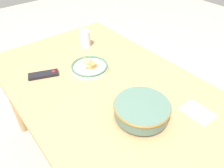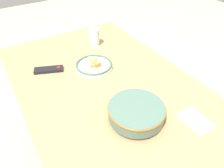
{
  "view_description": "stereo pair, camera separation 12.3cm",
  "coord_description": "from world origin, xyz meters",
  "px_view_note": "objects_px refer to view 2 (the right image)",
  "views": [
    {
      "loc": [
        -0.82,
        0.6,
        1.59
      ],
      "look_at": [
        -0.07,
        0.0,
        0.81
      ],
      "focal_mm": 35.0,
      "sensor_mm": 36.0,
      "label": 1
    },
    {
      "loc": [
        -0.89,
        0.5,
        1.59
      ],
      "look_at": [
        -0.07,
        0.0,
        0.81
      ],
      "focal_mm": 35.0,
      "sensor_mm": 36.0,
      "label": 2
    }
  ],
  "objects_px": {
    "drinking_glass": "(94,37)",
    "noodle_bowl": "(136,112)",
    "food_plate": "(94,65)",
    "tv_remote": "(49,70)"
  },
  "relations": [
    {
      "from": "noodle_bowl",
      "to": "drinking_glass",
      "type": "height_order",
      "value": "drinking_glass"
    },
    {
      "from": "noodle_bowl",
      "to": "drinking_glass",
      "type": "distance_m",
      "value": 0.8
    },
    {
      "from": "food_plate",
      "to": "noodle_bowl",
      "type": "bearing_deg",
      "value": 176.47
    },
    {
      "from": "noodle_bowl",
      "to": "drinking_glass",
      "type": "relative_size",
      "value": 2.23
    },
    {
      "from": "noodle_bowl",
      "to": "food_plate",
      "type": "relative_size",
      "value": 1.15
    },
    {
      "from": "drinking_glass",
      "to": "noodle_bowl",
      "type": "bearing_deg",
      "value": 167.17
    },
    {
      "from": "noodle_bowl",
      "to": "food_plate",
      "type": "xyz_separation_m",
      "value": [
        0.51,
        -0.03,
        -0.03
      ]
    },
    {
      "from": "food_plate",
      "to": "tv_remote",
      "type": "bearing_deg",
      "value": 66.65
    },
    {
      "from": "food_plate",
      "to": "tv_remote",
      "type": "relative_size",
      "value": 1.28
    },
    {
      "from": "food_plate",
      "to": "drinking_glass",
      "type": "bearing_deg",
      "value": -28.46
    }
  ]
}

